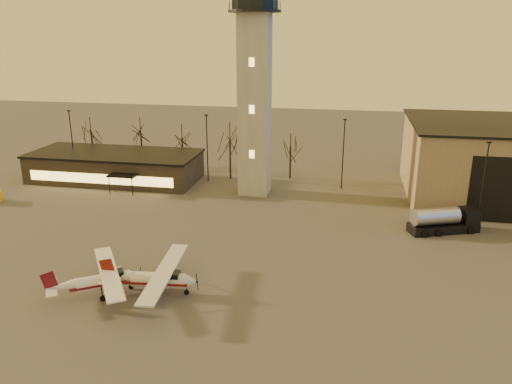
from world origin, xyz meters
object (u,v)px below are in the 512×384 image
at_px(control_tower, 255,74).
at_px(cessna_rear, 105,283).
at_px(cessna_front, 161,282).
at_px(terminal, 116,166).
at_px(fuel_truck, 443,222).

relative_size(control_tower, cessna_rear, 3.34).
relative_size(cessna_front, cessna_rear, 1.17).
bearing_deg(terminal, fuel_truck, -15.05).
bearing_deg(cessna_front, cessna_rear, -174.34).
xyz_separation_m(cessna_rear, fuel_truck, (31.01, 20.23, 0.14)).
bearing_deg(control_tower, terminal, 174.85).
xyz_separation_m(control_tower, cessna_rear, (-7.22, -30.56, -15.31)).
bearing_deg(control_tower, fuel_truck, -23.47).
bearing_deg(cessna_rear, terminal, 81.44).
relative_size(control_tower, terminal, 1.28).
xyz_separation_m(control_tower, cessna_front, (-2.51, -29.64, -15.25)).
bearing_deg(cessna_rear, cessna_front, -21.97).
height_order(cessna_rear, fuel_truck, cessna_rear).
relative_size(control_tower, fuel_truck, 3.98).
height_order(terminal, cessna_rear, terminal).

